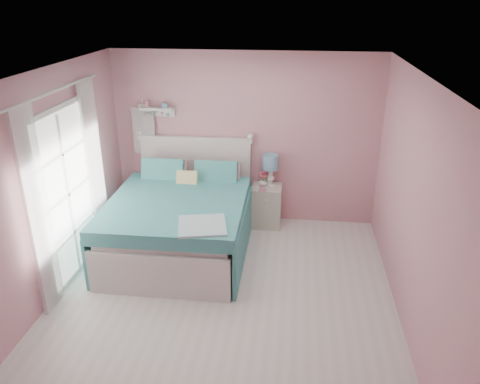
% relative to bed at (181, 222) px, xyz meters
% --- Properties ---
extents(floor, '(4.50, 4.50, 0.00)m').
position_rel_bed_xyz_m(floor, '(0.77, -1.11, -0.43)').
color(floor, silver).
rests_on(floor, ground).
extents(room_shell, '(4.50, 4.50, 4.50)m').
position_rel_bed_xyz_m(room_shell, '(0.77, -1.11, 1.15)').
color(room_shell, '#CA808D').
rests_on(room_shell, floor).
extents(bed, '(1.81, 2.29, 1.33)m').
position_rel_bed_xyz_m(bed, '(0.00, 0.00, 0.00)').
color(bed, silver).
rests_on(bed, floor).
extents(nightstand, '(0.44, 0.44, 0.64)m').
position_rel_bed_xyz_m(nightstand, '(1.13, 0.90, -0.11)').
color(nightstand, beige).
rests_on(nightstand, floor).
extents(table_lamp, '(0.24, 0.24, 0.48)m').
position_rel_bed_xyz_m(table_lamp, '(1.17, 0.97, 0.55)').
color(table_lamp, white).
rests_on(table_lamp, nightstand).
extents(vase, '(0.14, 0.14, 0.14)m').
position_rel_bed_xyz_m(vase, '(1.06, 0.93, 0.28)').
color(vase, silver).
rests_on(vase, nightstand).
extents(teacup, '(0.10, 0.10, 0.07)m').
position_rel_bed_xyz_m(teacup, '(1.07, 0.73, 0.25)').
color(teacup, '#D48E91').
rests_on(teacup, nightstand).
extents(roses, '(0.14, 0.11, 0.12)m').
position_rel_bed_xyz_m(roses, '(1.06, 0.92, 0.39)').
color(roses, '#BE4059').
rests_on(roses, vase).
extents(wall_shelf, '(0.50, 0.15, 0.25)m').
position_rel_bed_xyz_m(wall_shelf, '(-0.55, 1.08, 1.30)').
color(wall_shelf, silver).
rests_on(wall_shelf, room_shell).
extents(hanging_dress, '(0.34, 0.03, 0.72)m').
position_rel_bed_xyz_m(hanging_dress, '(-0.78, 1.07, 0.97)').
color(hanging_dress, white).
rests_on(hanging_dress, room_shell).
extents(french_door, '(0.04, 1.32, 2.16)m').
position_rel_bed_xyz_m(french_door, '(-1.20, -0.71, 0.64)').
color(french_door, silver).
rests_on(french_door, floor).
extents(curtain_near, '(0.04, 0.40, 2.32)m').
position_rel_bed_xyz_m(curtain_near, '(-1.15, -1.45, 0.75)').
color(curtain_near, white).
rests_on(curtain_near, floor).
extents(curtain_far, '(0.04, 0.40, 2.32)m').
position_rel_bed_xyz_m(curtain_far, '(-1.15, 0.04, 0.75)').
color(curtain_far, white).
rests_on(curtain_far, floor).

